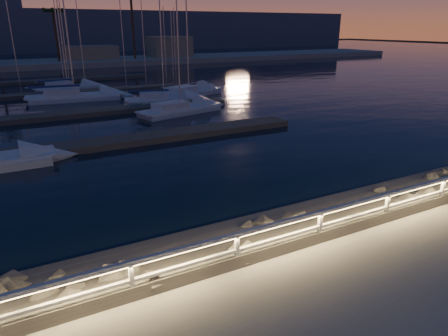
{
  "coord_description": "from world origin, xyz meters",
  "views": [
    {
      "loc": [
        -6.92,
        -8.45,
        6.43
      ],
      "look_at": [
        -0.28,
        4.0,
        1.41
      ],
      "focal_mm": 32.0,
      "sensor_mm": 36.0,
      "label": 1
    }
  ],
  "objects": [
    {
      "name": "harbor_water",
      "position": [
        0.0,
        31.22,
        -0.97
      ],
      "size": [
        400.0,
        440.0,
        0.6
      ],
      "color": "black",
      "rests_on": "ground"
    },
    {
      "name": "sailboat_g",
      "position": [
        5.97,
        28.48,
        -0.19
      ],
      "size": [
        7.73,
        3.98,
        12.64
      ],
      "rotation": [
        0.0,
        0.0,
        -0.26
      ],
      "color": "silver",
      "rests_on": "ground"
    },
    {
      "name": "ground",
      "position": [
        0.0,
        0.0,
        0.0
      ],
      "size": [
        400.0,
        400.0,
        0.0
      ],
      "primitive_type": "plane",
      "color": "gray",
      "rests_on": "ground"
    },
    {
      "name": "guard_rail",
      "position": [
        -0.07,
        -0.0,
        0.77
      ],
      "size": [
        44.11,
        0.12,
        1.06
      ],
      "color": "silver",
      "rests_on": "ground"
    },
    {
      "name": "far_shore",
      "position": [
        -0.12,
        74.05,
        0.29
      ],
      "size": [
        160.0,
        14.0,
        5.2
      ],
      "color": "gray",
      "rests_on": "ground"
    },
    {
      "name": "sailboat_j",
      "position": [
        -1.16,
        41.01,
        -0.18
      ],
      "size": [
        7.52,
        3.62,
        12.37
      ],
      "rotation": [
        0.0,
        0.0,
        0.21
      ],
      "color": "silver",
      "rests_on": "ground"
    },
    {
      "name": "sailboat_l",
      "position": [
        9.75,
        31.13,
        -0.18
      ],
      "size": [
        8.67,
        5.54,
        14.31
      ],
      "rotation": [
        0.0,
        0.0,
        0.41
      ],
      "color": "silver",
      "rests_on": "ground"
    },
    {
      "name": "palm_right",
      "position": [
        16.0,
        72.0,
        11.03
      ],
      "size": [
        3.0,
        3.0,
        12.2
      ],
      "color": "#483121",
      "rests_on": "ground"
    },
    {
      "name": "floating_docks",
      "position": [
        0.0,
        32.5,
        -0.4
      ],
      "size": [
        22.0,
        36.0,
        0.4
      ],
      "color": "#59514A",
      "rests_on": "ground"
    },
    {
      "name": "palm_center",
      "position": [
        2.0,
        73.0,
        8.78
      ],
      "size": [
        3.0,
        3.0,
        9.7
      ],
      "color": "#483121",
      "rests_on": "ground"
    },
    {
      "name": "riprap",
      "position": [
        4.5,
        1.38,
        -0.19
      ],
      "size": [
        27.06,
        3.07,
        1.44
      ],
      "color": "#676158",
      "rests_on": "ground"
    },
    {
      "name": "sailboat_c",
      "position": [
        5.47,
        23.03,
        -0.18
      ],
      "size": [
        7.98,
        4.07,
        13.05
      ],
      "rotation": [
        0.0,
        0.0,
        0.25
      ],
      "color": "silver",
      "rests_on": "ground"
    },
    {
      "name": "sailboat_k",
      "position": [
        -1.5,
        34.03,
        -0.13
      ],
      "size": [
        9.39,
        3.75,
        15.52
      ],
      "rotation": [
        0.0,
        0.0,
        -0.11
      ],
      "color": "silver",
      "rests_on": "ground"
    }
  ]
}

